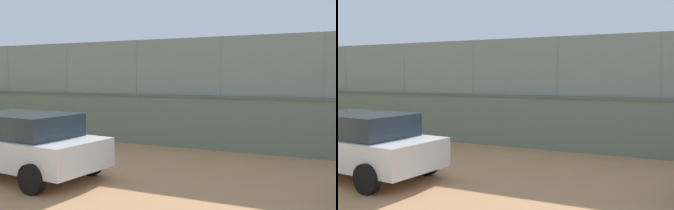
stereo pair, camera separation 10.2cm
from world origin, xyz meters
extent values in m
plane|color=tan|center=(0.00, 0.00, 0.00)|extent=(260.00, 260.00, 0.00)
cube|color=slate|center=(-2.75, 11.92, 0.83)|extent=(31.08, 1.11, 1.65)
cube|color=#556151|center=(-2.75, 11.92, 1.69)|extent=(31.08, 1.17, 0.08)
cube|color=gray|center=(-2.75, 11.92, 2.66)|extent=(30.45, 0.82, 1.86)
cylinder|color=gray|center=(-8.84, 11.76, 2.66)|extent=(0.07, 0.07, 1.86)
cylinder|color=gray|center=(-5.79, 11.84, 2.66)|extent=(0.07, 0.07, 1.86)
cylinder|color=gray|center=(-2.75, 11.92, 2.66)|extent=(0.07, 0.07, 1.86)
cylinder|color=gray|center=(0.30, 12.00, 2.66)|extent=(0.07, 0.07, 1.86)
cylinder|color=gray|center=(3.34, 12.08, 2.66)|extent=(0.07, 0.07, 1.86)
cylinder|color=#B2B2B2|center=(4.89, 8.13, 0.39)|extent=(0.17, 0.17, 0.78)
cylinder|color=#B2B2B2|center=(4.86, 8.32, 0.39)|extent=(0.17, 0.17, 0.78)
cylinder|color=#429951|center=(4.87, 8.22, 1.07)|extent=(0.39, 0.39, 0.58)
cylinder|color=#D8AD84|center=(4.97, 7.94, 1.18)|extent=(0.56, 0.17, 0.17)
cylinder|color=#D8AD84|center=(5.12, 8.56, 1.18)|extent=(0.56, 0.17, 0.17)
sphere|color=#D8AD84|center=(4.87, 8.22, 1.46)|extent=(0.22, 0.22, 0.22)
cylinder|color=white|center=(4.87, 8.22, 1.56)|extent=(0.26, 0.26, 0.05)
cylinder|color=black|center=(5.30, 8.59, 1.18)|extent=(0.30, 0.08, 0.04)
ellipsoid|color=#333338|center=(5.52, 8.62, 1.18)|extent=(0.30, 0.08, 0.24)
cylinder|color=black|center=(-3.44, 6.16, 0.37)|extent=(0.19, 0.19, 0.74)
cylinder|color=black|center=(-3.37, 5.97, 0.37)|extent=(0.19, 0.19, 0.74)
cylinder|color=orange|center=(-3.40, 6.06, 1.01)|extent=(0.44, 0.44, 0.54)
cylinder|color=tan|center=(-3.55, 6.31, 1.12)|extent=(0.52, 0.27, 0.16)
cylinder|color=tan|center=(-3.58, 5.69, 1.12)|extent=(0.52, 0.27, 0.16)
sphere|color=tan|center=(-3.40, 6.06, 1.39)|extent=(0.21, 0.21, 0.21)
cylinder|color=navy|center=(-3.40, 6.06, 1.48)|extent=(0.28, 0.28, 0.05)
cylinder|color=black|center=(-3.75, 5.63, 1.12)|extent=(0.29, 0.14, 0.04)
ellipsoid|color=#333338|center=(-3.96, 5.55, 1.12)|extent=(0.29, 0.13, 0.24)
cylinder|color=navy|center=(-4.95, -1.85, 0.36)|extent=(0.21, 0.21, 0.73)
cylinder|color=navy|center=(-4.80, -1.98, 0.36)|extent=(0.21, 0.21, 0.73)
cylinder|color=#D14C42|center=(-4.88, -1.92, 0.99)|extent=(0.48, 0.48, 0.54)
cylinder|color=#D8AD84|center=(-5.12, -1.76, 1.10)|extent=(0.41, 0.44, 0.16)
cylinder|color=#D8AD84|center=(-4.87, -2.33, 1.10)|extent=(0.41, 0.44, 0.16)
sphere|color=#D8AD84|center=(-4.88, -1.92, 1.37)|extent=(0.21, 0.21, 0.21)
cylinder|color=black|center=(-4.88, -1.92, 1.45)|extent=(0.30, 0.30, 0.05)
cylinder|color=black|center=(-4.99, -2.46, 1.10)|extent=(0.23, 0.25, 0.04)
ellipsoid|color=#333338|center=(-5.14, -2.62, 1.10)|extent=(0.22, 0.24, 0.24)
sphere|color=yellow|center=(5.73, 9.01, 1.33)|extent=(0.09, 0.09, 0.09)
cube|color=#4C6B4C|center=(-0.97, 10.14, 0.45)|extent=(1.61, 0.42, 0.06)
cube|color=#4C6B4C|center=(-0.98, 10.30, 0.67)|extent=(1.60, 0.08, 0.40)
cube|color=#333338|center=(-1.61, 10.13, 0.23)|extent=(0.07, 0.38, 0.45)
cube|color=#333338|center=(-0.33, 10.16, 0.23)|extent=(0.07, 0.38, 0.45)
cube|color=white|center=(-2.57, 17.04, 0.64)|extent=(4.51, 2.01, 0.65)
cube|color=#28333D|center=(-2.79, 17.05, 1.23)|extent=(2.56, 1.69, 0.52)
cylinder|color=black|center=(-1.12, 16.08, 0.31)|extent=(0.63, 0.24, 0.62)
cylinder|color=black|center=(-4.02, 18.01, 0.31)|extent=(0.63, 0.24, 0.62)
cylinder|color=black|center=(-4.12, 16.25, 0.31)|extent=(0.63, 0.24, 0.62)
camera|label=1|loc=(-9.88, 23.62, 2.35)|focal=41.91mm
camera|label=2|loc=(-9.97, 23.58, 2.35)|focal=41.91mm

